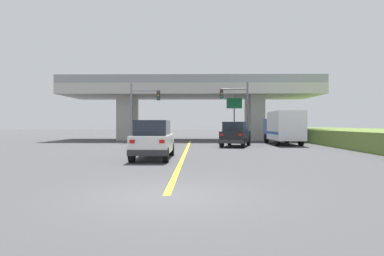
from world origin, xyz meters
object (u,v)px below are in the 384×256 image
Objects in this scene: traffic_signal_farside at (141,105)px; suv_crossing at (236,134)px; suv_lead at (153,140)px; traffic_signal_nearside at (239,104)px; highway_sign at (234,108)px; box_truck at (283,127)px.

suv_crossing is at bearing -33.15° from traffic_signal_farside.
suv_lead is 11.27m from suv_crossing.
suv_crossing is 0.78× the size of traffic_signal_nearside.
traffic_signal_nearside is 1.23× the size of highway_sign.
suv_lead is at bearing -111.77° from traffic_signal_nearside.
suv_crossing is 0.96× the size of highway_sign.
suv_lead is 0.71× the size of box_truck.
highway_sign is at bearing 100.52° from suv_crossing.
suv_lead is 20.69m from highway_sign.
highway_sign reaches higher than suv_lead.
box_truck is at bearing 46.53° from suv_crossing.
suv_crossing is 0.73× the size of box_truck.
traffic_signal_farside reaches higher than box_truck.
suv_crossing is 0.81× the size of traffic_signal_farside.
highway_sign is (9.72, 3.89, -0.04)m from traffic_signal_farside.
traffic_signal_nearside is at bearing -88.92° from highway_sign.
suv_crossing is 10.81m from traffic_signal_farside.
highway_sign reaches higher than box_truck.
suv_lead is 16.07m from box_truck.
traffic_signal_farside is at bearing 163.02° from suv_crossing.
box_truck is (10.00, 12.56, 0.55)m from suv_lead.
traffic_signal_nearside reaches higher than box_truck.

